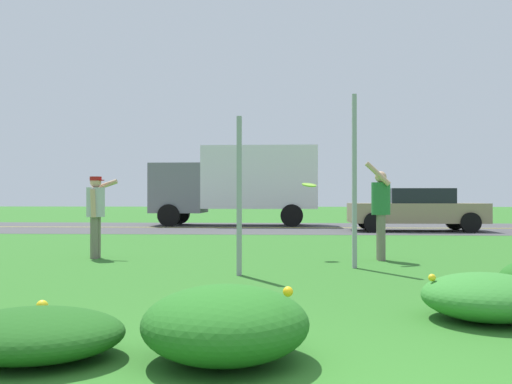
% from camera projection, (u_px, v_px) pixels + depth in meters
% --- Properties ---
extents(ground_plane, '(120.00, 120.00, 0.00)m').
position_uv_depth(ground_plane, '(298.00, 252.00, 12.37)').
color(ground_plane, '#2D6B23').
extents(highway_strip, '(120.00, 8.27, 0.01)m').
position_uv_depth(highway_strip, '(294.00, 228.00, 21.99)').
color(highway_strip, '#424244').
rests_on(highway_strip, ground).
extents(highway_center_stripe, '(120.00, 0.16, 0.00)m').
position_uv_depth(highway_center_stripe, '(294.00, 228.00, 21.99)').
color(highway_center_stripe, yellow).
rests_on(highway_center_stripe, ground).
extents(daylily_clump_front_center, '(1.29, 1.10, 0.37)m').
position_uv_depth(daylily_clump_front_center, '(34.00, 334.00, 4.14)').
color(daylily_clump_front_center, '#1E5619').
rests_on(daylily_clump_front_center, ground).
extents(daylily_clump_near_camera, '(1.20, 1.23, 0.44)m').
position_uv_depth(daylily_clump_near_camera, '(487.00, 297.00, 5.45)').
color(daylily_clump_near_camera, '#337F2D').
rests_on(daylily_clump_near_camera, ground).
extents(daylily_clump_mid_center, '(1.18, 1.27, 0.57)m').
position_uv_depth(daylily_clump_mid_center, '(226.00, 323.00, 4.09)').
color(daylily_clump_mid_center, '#23661E').
rests_on(daylily_clump_mid_center, ground).
extents(sign_post_near_path, '(0.07, 0.10, 2.34)m').
position_uv_depth(sign_post_near_path, '(239.00, 196.00, 8.62)').
color(sign_post_near_path, '#93969B').
rests_on(sign_post_near_path, ground).
extents(sign_post_by_roadside, '(0.07, 0.10, 2.83)m').
position_uv_depth(sign_post_by_roadside, '(354.00, 181.00, 9.49)').
color(sign_post_by_roadside, '#93969B').
rests_on(sign_post_by_roadside, ground).
extents(person_thrower_red_cap_gray_shirt, '(0.53, 0.49, 1.54)m').
position_uv_depth(person_thrower_red_cap_gray_shirt, '(96.00, 209.00, 11.02)').
color(person_thrower_red_cap_gray_shirt, '#B2B2B7').
rests_on(person_thrower_red_cap_gray_shirt, ground).
extents(person_catcher_green_shirt, '(0.48, 0.49, 1.79)m').
position_uv_depth(person_catcher_green_shirt, '(381.00, 207.00, 10.66)').
color(person_catcher_green_shirt, '#287038').
rests_on(person_catcher_green_shirt, ground).
extents(frisbee_lime, '(0.28, 0.27, 0.11)m').
position_uv_depth(frisbee_lime, '(309.00, 185.00, 11.03)').
color(frisbee_lime, '#8CD133').
extents(car_tan_center_left, '(4.50, 2.00, 1.45)m').
position_uv_depth(car_tan_center_left, '(417.00, 209.00, 19.90)').
color(car_tan_center_left, '#937F60').
rests_on(car_tan_center_left, ground).
extents(box_truck_gray, '(6.70, 2.46, 3.20)m').
position_uv_depth(box_truck_gray, '(238.00, 181.00, 23.99)').
color(box_truck_gray, slate).
rests_on(box_truck_gray, ground).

